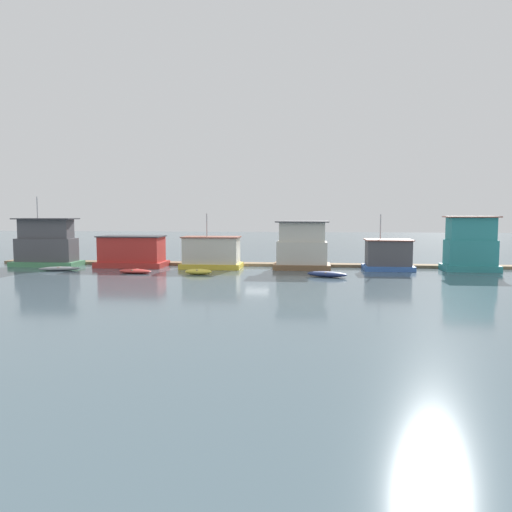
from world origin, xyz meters
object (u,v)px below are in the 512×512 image
houseboat_yellow (212,253)px  houseboat_brown (302,247)px  dinghy_grey (59,269)px  houseboat_green (47,245)px  houseboat_red (132,252)px  houseboat_blue (388,255)px  houseboat_teal (470,246)px  dinghy_navy (327,274)px  dinghy_red (135,271)px  dinghy_yellow (198,272)px

houseboat_yellow → houseboat_brown: houseboat_yellow is taller
houseboat_yellow → dinghy_grey: bearing=-165.0°
houseboat_green → houseboat_brown: bearing=0.6°
houseboat_red → houseboat_blue: size_ratio=1.29×
houseboat_green → houseboat_yellow: 18.60m
houseboat_teal → dinghy_navy: (-14.60, -6.50, -2.30)m
houseboat_brown → houseboat_blue: (8.86, -0.04, -0.77)m
houseboat_blue → houseboat_brown: bearing=179.7°
houseboat_brown → houseboat_yellow: bearing=-177.4°
houseboat_green → houseboat_brown: size_ratio=1.30×
houseboat_red → houseboat_brown: bearing=-0.1°
dinghy_grey → dinghy_red: 8.52m
dinghy_navy → houseboat_teal: bearing=24.0°
houseboat_green → dinghy_yellow: 19.33m
houseboat_teal → dinghy_yellow: size_ratio=2.02×
houseboat_yellow → houseboat_blue: size_ratio=1.11×
houseboat_red → dinghy_navy: (20.92, -6.56, -1.36)m
dinghy_red → dinghy_yellow: size_ratio=1.34×
houseboat_red → houseboat_brown: size_ratio=1.25×
dinghy_grey → dinghy_red: (8.43, -1.24, -0.00)m
dinghy_grey → dinghy_red: same height
dinghy_grey → dinghy_navy: 27.05m
houseboat_brown → dinghy_yellow: size_ratio=2.15×
houseboat_red → dinghy_navy: bearing=-17.4°
houseboat_teal → dinghy_grey: 41.87m
houseboat_blue → houseboat_teal: 8.22m
houseboat_blue → dinghy_grey: houseboat_blue is taller
houseboat_green → houseboat_teal: (45.17, 0.26, 0.27)m
dinghy_red → dinghy_grey: bearing=171.6°
houseboat_teal → dinghy_yellow: 27.53m
houseboat_green → dinghy_grey: (3.60, -4.18, -2.08)m
houseboat_green → dinghy_navy: 31.27m
dinghy_grey → houseboat_green: bearing=130.7°
houseboat_teal → houseboat_green: bearing=-179.7°
houseboat_blue → dinghy_navy: bearing=-134.9°
dinghy_grey → dinghy_red: bearing=-8.4°
houseboat_brown → dinghy_yellow: 11.62m
houseboat_blue → houseboat_green: bearing=-179.6°
houseboat_yellow → dinghy_grey: 15.58m
dinghy_navy → houseboat_brown: bearing=110.3°
houseboat_teal → houseboat_brown: bearing=180.0°
houseboat_teal → houseboat_blue: bearing=-179.8°
houseboat_green → houseboat_red: 9.68m
houseboat_red → houseboat_teal: 35.53m
houseboat_brown → dinghy_yellow: houseboat_brown is taller
dinghy_grey → houseboat_brown: bearing=10.3°
houseboat_green → houseboat_teal: houseboat_green is taller
houseboat_red → houseboat_yellow: houseboat_yellow is taller
dinghy_grey → dinghy_yellow: size_ratio=1.53×
houseboat_red → houseboat_teal: (35.52, -0.06, 0.94)m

